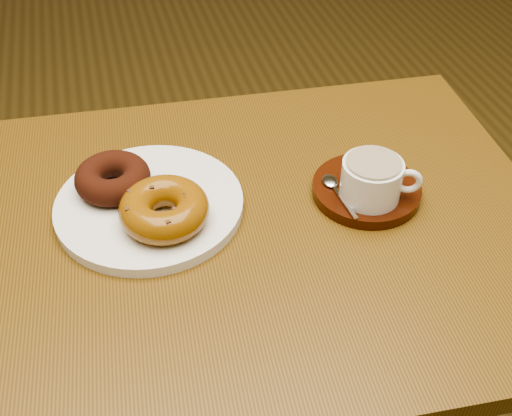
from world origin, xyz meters
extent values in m
cube|color=brown|center=(-0.03, -0.12, 0.74)|extent=(0.84, 0.65, 0.03)
cylinder|color=#453113|center=(-0.38, 0.16, 0.36)|extent=(0.04, 0.04, 0.73)
cylinder|color=#453113|center=(0.34, 0.11, 0.36)|extent=(0.04, 0.04, 0.73)
cylinder|color=white|center=(-0.14, -0.07, 0.76)|extent=(0.31, 0.31, 0.01)
torus|color=#36140A|center=(-0.18, -0.03, 0.79)|extent=(0.13, 0.13, 0.04)
torus|color=#814F0E|center=(-0.13, -0.11, 0.79)|extent=(0.12, 0.12, 0.04)
cube|color=#492A18|center=(-0.09, -0.11, 0.81)|extent=(0.01, 0.00, 0.00)
cube|color=#492A18|center=(-0.10, -0.10, 0.81)|extent=(0.01, 0.01, 0.00)
cube|color=#492A18|center=(-0.11, -0.09, 0.81)|extent=(0.01, 0.01, 0.00)
cube|color=#492A18|center=(-0.12, -0.08, 0.81)|extent=(0.01, 0.01, 0.00)
cube|color=#492A18|center=(-0.14, -0.08, 0.81)|extent=(0.01, 0.01, 0.00)
cube|color=#492A18|center=(-0.15, -0.09, 0.81)|extent=(0.01, 0.01, 0.00)
cube|color=#492A18|center=(-0.16, -0.11, 0.81)|extent=(0.01, 0.01, 0.00)
cube|color=#492A18|center=(-0.16, -0.12, 0.81)|extent=(0.01, 0.01, 0.00)
cube|color=#492A18|center=(-0.15, -0.14, 0.81)|extent=(0.01, 0.01, 0.00)
cube|color=#492A18|center=(-0.14, -0.15, 0.81)|extent=(0.01, 0.01, 0.00)
cube|color=#492A18|center=(-0.12, -0.15, 0.81)|extent=(0.01, 0.01, 0.00)
cube|color=#492A18|center=(-0.11, -0.14, 0.81)|extent=(0.01, 0.01, 0.00)
cube|color=#492A18|center=(-0.10, -0.13, 0.81)|extent=(0.01, 0.01, 0.00)
cylinder|color=black|center=(0.14, -0.11, 0.76)|extent=(0.16, 0.16, 0.02)
cylinder|color=white|center=(0.14, -0.13, 0.80)|extent=(0.08, 0.08, 0.05)
cylinder|color=#54391C|center=(0.14, -0.13, 0.82)|extent=(0.07, 0.07, 0.00)
torus|color=white|center=(0.18, -0.15, 0.80)|extent=(0.04, 0.02, 0.04)
ellipsoid|color=silver|center=(0.10, -0.10, 0.77)|extent=(0.02, 0.03, 0.01)
cube|color=silver|center=(0.10, -0.14, 0.77)|extent=(0.01, 0.08, 0.00)
camera|label=1|loc=(-0.17, -0.71, 1.31)|focal=45.00mm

